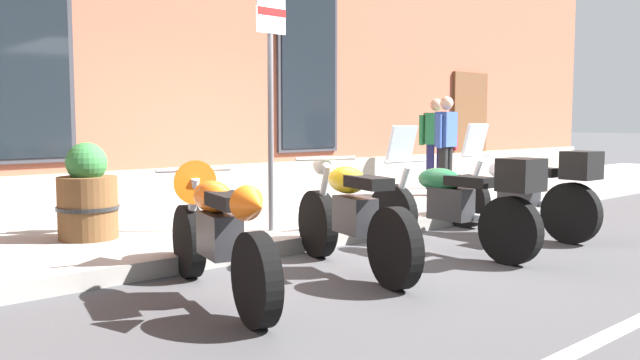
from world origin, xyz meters
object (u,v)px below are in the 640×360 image
motorcycle_yellow_naked (351,216)px  pedestrian_blue_top (446,141)px  parking_sign (271,76)px  motorcycle_silver_touring (523,190)px  barrel_planter (88,198)px  motorcycle_orange_sport (214,224)px  motorcycle_green_touring (456,201)px  pedestrian_striped_shirt (436,139)px

motorcycle_yellow_naked → pedestrian_blue_top: bearing=27.5°
parking_sign → motorcycle_silver_touring: bearing=-31.3°
motorcycle_yellow_naked → pedestrian_blue_top: size_ratio=1.28×
motorcycle_silver_touring → pedestrian_blue_top: bearing=55.3°
motorcycle_yellow_naked → barrel_planter: barrel_planter is taller
motorcycle_orange_sport → motorcycle_green_touring: 2.67m
motorcycle_yellow_naked → pedestrian_striped_shirt: bearing=30.8°
motorcycle_yellow_naked → parking_sign: bearing=81.2°
motorcycle_orange_sport → motorcycle_silver_touring: size_ratio=1.02×
barrel_planter → pedestrian_striped_shirt: bearing=6.2°
motorcycle_silver_touring → barrel_planter: (-4.13, 2.35, 0.03)m
barrel_planter → pedestrian_blue_top: bearing=-0.3°
barrel_planter → motorcycle_orange_sport: bearing=-88.0°
motorcycle_yellow_naked → parking_sign: size_ratio=0.78×
motorcycle_green_touring → pedestrian_striped_shirt: size_ratio=1.37×
parking_sign → barrel_planter: parking_sign is taller
pedestrian_blue_top → barrel_planter: pedestrian_blue_top is taller
motorcycle_orange_sport → pedestrian_blue_top: (5.66, 2.14, 0.47)m
barrel_planter → parking_sign: bearing=-26.9°
motorcycle_silver_touring → pedestrian_blue_top: pedestrian_blue_top is taller
motorcycle_yellow_naked → motorcycle_silver_touring: 2.71m
pedestrian_blue_top → motorcycle_silver_touring: bearing=-124.7°
motorcycle_yellow_naked → pedestrian_blue_top: (4.30, 2.24, 0.53)m
motorcycle_yellow_naked → barrel_planter: 2.68m
motorcycle_green_touring → motorcycle_silver_touring: 1.41m
motorcycle_orange_sport → pedestrian_striped_shirt: pedestrian_striped_shirt is taller
motorcycle_orange_sport → parking_sign: 2.41m
pedestrian_blue_top → motorcycle_yellow_naked: bearing=-152.5°
parking_sign → barrel_planter: (-1.65, 0.84, -1.23)m
parking_sign → barrel_planter: bearing=153.1°
pedestrian_striped_shirt → barrel_planter: size_ratio=1.62×
motorcycle_green_touring → motorcycle_orange_sport: bearing=174.2°
parking_sign → motorcycle_yellow_naked: bearing=-98.8°
barrel_planter → motorcycle_silver_touring: bearing=-29.6°
motorcycle_orange_sport → barrel_planter: barrel_planter is taller
motorcycle_orange_sport → pedestrian_blue_top: bearing=20.7°
motorcycle_orange_sport → pedestrian_striped_shirt: 6.96m
motorcycle_orange_sport → pedestrian_blue_top: pedestrian_blue_top is taller
pedestrian_striped_shirt → motorcycle_yellow_naked: bearing=-149.2°
pedestrian_striped_shirt → parking_sign: 5.05m
pedestrian_blue_top → pedestrian_striped_shirt: size_ratio=1.00×
motorcycle_yellow_naked → pedestrian_striped_shirt: 5.81m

